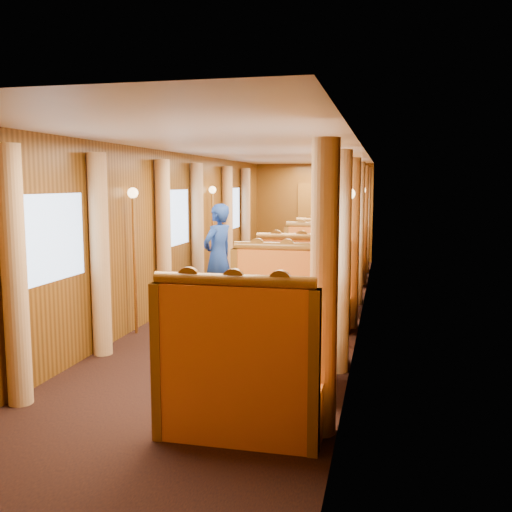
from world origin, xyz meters
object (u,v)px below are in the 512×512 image
(table_near, at_px, (266,354))
(steward, at_px, (218,256))
(banquette_mid_fwd, at_px, (303,299))
(teapot_back, at_px, (261,308))
(banquette_far_aft, at_px, (337,252))
(tea_tray, at_px, (255,316))
(teapot_left, at_px, (246,311))
(banquette_far_fwd, at_px, (328,264))
(passenger, at_px, (318,259))
(rose_vase_mid, at_px, (314,254))
(banquette_mid_aft, at_px, (320,276))
(table_mid, at_px, (312,289))
(teapot_right, at_px, (264,312))
(banquette_near_aft, at_px, (284,324))
(banquette_near_fwd, at_px, (239,386))
(fruit_plate, at_px, (296,319))
(table_far, at_px, (333,260))
(rose_vase_far, at_px, (332,234))

(table_near, height_order, steward, steward)
(banquette_mid_fwd, bearing_deg, teapot_back, -91.51)
(banquette_far_aft, distance_m, tea_tray, 8.05)
(teapot_left, bearing_deg, banquette_far_fwd, 88.77)
(passenger, bearing_deg, teapot_left, -92.30)
(teapot_back, bearing_deg, rose_vase_mid, 86.91)
(banquette_mid_aft, xyz_separation_m, tea_tray, (-0.10, -4.54, 0.33))
(banquette_mid_aft, bearing_deg, teapot_left, -92.17)
(table_mid, xyz_separation_m, banquette_mid_aft, (0.00, 1.01, 0.05))
(teapot_back, bearing_deg, teapot_right, -72.87)
(banquette_near_aft, distance_m, teapot_back, 1.00)
(banquette_near_aft, bearing_deg, passenger, 90.00)
(banquette_near_fwd, bearing_deg, fruit_plate, 71.20)
(teapot_back, xyz_separation_m, steward, (-1.47, 3.44, 0.03))
(banquette_mid_fwd, bearing_deg, teapot_left, -93.88)
(banquette_far_fwd, bearing_deg, table_mid, -90.00)
(tea_tray, bearing_deg, banquette_near_fwd, -84.31)
(table_near, relative_size, teapot_left, 7.03)
(teapot_left, height_order, steward, steward)
(banquette_near_fwd, xyz_separation_m, table_far, (0.00, 8.01, -0.05))
(table_mid, height_order, banquette_mid_fwd, banquette_mid_fwd)
(teapot_left, bearing_deg, tea_tray, 32.59)
(banquette_near_fwd, height_order, banquette_near_aft, same)
(banquette_near_fwd, relative_size, table_far, 1.28)
(banquette_mid_aft, xyz_separation_m, passenger, (-0.00, -0.27, 0.32))
(banquette_mid_aft, height_order, fruit_plate, banquette_mid_aft)
(table_mid, xyz_separation_m, teapot_right, (0.00, -3.60, 0.44))
(rose_vase_far, relative_size, steward, 0.21)
(banquette_far_aft, relative_size, teapot_right, 8.90)
(teapot_right, height_order, passenger, passenger)
(banquette_mid_fwd, xyz_separation_m, banquette_mid_aft, (0.00, 2.03, 0.00))
(table_mid, distance_m, teapot_right, 3.62)
(table_mid, height_order, rose_vase_mid, rose_vase_mid)
(fruit_plate, bearing_deg, banquette_near_aft, 105.41)
(banquette_far_aft, relative_size, steward, 0.80)
(banquette_mid_fwd, height_order, banquette_mid_aft, same)
(teapot_back, bearing_deg, passenger, 87.46)
(banquette_far_fwd, bearing_deg, teapot_right, -89.99)
(banquette_mid_aft, xyz_separation_m, banquette_far_aft, (0.00, 3.50, 0.00))
(teapot_right, distance_m, rose_vase_far, 7.10)
(teapot_left, bearing_deg, rose_vase_far, 89.28)
(banquette_near_fwd, bearing_deg, banquette_near_aft, 90.00)
(banquette_mid_aft, height_order, table_far, banquette_mid_aft)
(banquette_far_fwd, xyz_separation_m, banquette_far_aft, (0.00, 2.03, 0.00))
(rose_vase_far, bearing_deg, passenger, -89.28)
(fruit_plate, bearing_deg, banquette_far_aft, 92.18)
(table_mid, distance_m, tea_tray, 3.55)
(banquette_mid_fwd, distance_m, banquette_far_fwd, 3.50)
(banquette_near_fwd, xyz_separation_m, rose_vase_mid, (0.02, 4.52, 0.50))
(banquette_mid_fwd, distance_m, fruit_plate, 2.63)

